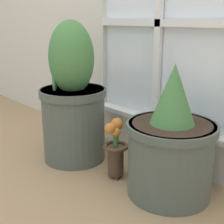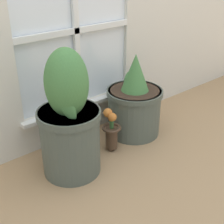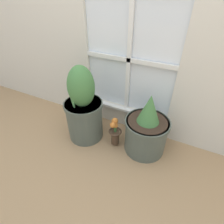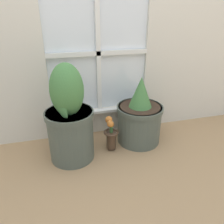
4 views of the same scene
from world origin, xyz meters
The scene contains 4 objects.
ground_plane centered at (0.00, 0.00, 0.00)m, with size 10.00×10.00×0.00m, color tan.
potted_plant_left centered at (-0.29, 0.29, 0.32)m, with size 0.35×0.35×0.74m.
potted_plant_right centered at (0.29, 0.38, 0.22)m, with size 0.38×0.38×0.58m.
flower_vase centered at (0.02, 0.31, 0.15)m, with size 0.12×0.12×0.29m.
Camera 3 is at (0.52, -0.76, 1.25)m, focal length 28.00 mm.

